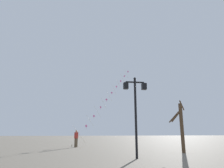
# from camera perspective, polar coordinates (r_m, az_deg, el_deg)

# --- Properties ---
(ground_plane) EXTENTS (160.00, 160.00, 0.00)m
(ground_plane) POSITION_cam_1_polar(r_m,az_deg,el_deg) (22.83, -5.71, -17.19)
(ground_plane) COLOR #756B5B
(twin_lantern_lamp_post) EXTENTS (1.44, 0.28, 4.80)m
(twin_lantern_lamp_post) POSITION_cam_1_polar(r_m,az_deg,el_deg) (12.32, 6.64, -4.75)
(twin_lantern_lamp_post) COLOR black
(twin_lantern_lamp_post) RESTS_ON ground_plane
(kite_train) EXTENTS (9.75, 13.18, 13.09)m
(kite_train) POSITION_cam_1_polar(r_m,az_deg,el_deg) (30.66, -0.97, -3.66)
(kite_train) COLOR brown
(kite_train) RESTS_ON ground_plane
(kite_flyer) EXTENTS (0.44, 0.61, 1.71)m
(kite_flyer) POSITION_cam_1_polar(r_m,az_deg,el_deg) (21.70, -10.11, -14.85)
(kite_flyer) COLOR brown
(kite_flyer) RESTS_ON ground_plane
(bare_tree) EXTENTS (1.67, 1.22, 3.88)m
(bare_tree) POSITION_cam_1_polar(r_m,az_deg,el_deg) (16.31, 19.03, -11.06)
(bare_tree) COLOR #4C3826
(bare_tree) RESTS_ON ground_plane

